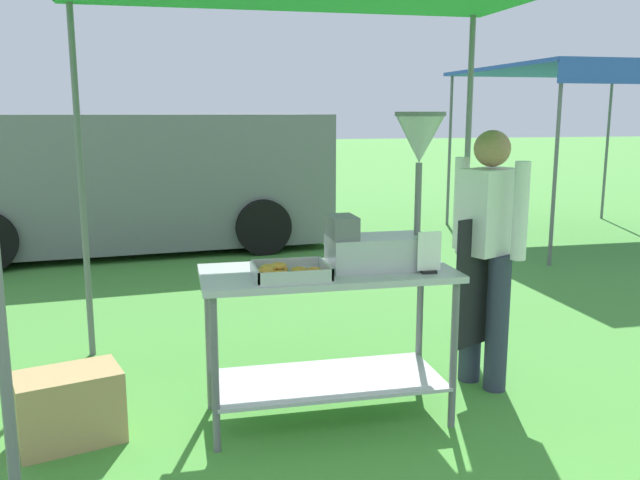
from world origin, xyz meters
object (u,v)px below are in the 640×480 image
object	(u,v)px
donut_cart	(328,312)
van_grey	(128,179)
supply_crate	(70,407)
neighbour_tent	(595,73)
donut_fryer	(392,208)
donut_tray	(288,273)
menu_sign	(429,256)
vendor	(487,246)

from	to	relation	value
donut_cart	van_grey	size ratio (longest dim) A/B	0.27
supply_crate	neighbour_tent	bearing A→B (deg)	37.02
donut_cart	supply_crate	world-z (taller)	donut_cart
van_grey	neighbour_tent	distance (m)	6.25
donut_fryer	supply_crate	distance (m)	2.01
donut_tray	neighbour_tent	distance (m)	6.98
donut_cart	donut_tray	bearing A→B (deg)	-152.31
donut_fryer	menu_sign	world-z (taller)	donut_fryer
donut_tray	van_grey	distance (m)	5.57
donut_tray	van_grey	bearing A→B (deg)	101.55
van_grey	supply_crate	bearing A→B (deg)	-90.31
donut_fryer	supply_crate	bearing A→B (deg)	179.12
donut_cart	vendor	world-z (taller)	vendor
supply_crate	neighbour_tent	size ratio (longest dim) A/B	0.19
donut_tray	donut_fryer	world-z (taller)	donut_fryer
donut_fryer	neighbour_tent	world-z (taller)	neighbour_tent
donut_tray	vendor	size ratio (longest dim) A/B	0.24
menu_sign	supply_crate	distance (m)	2.06
donut_fryer	vendor	distance (m)	0.81
neighbour_tent	menu_sign	bearing A→B (deg)	-131.15
donut_cart	neighbour_tent	distance (m)	6.78
donut_tray	van_grey	size ratio (longest dim) A/B	0.08
vendor	supply_crate	bearing A→B (deg)	-174.78
donut_fryer	van_grey	distance (m)	5.62
donut_tray	donut_fryer	xyz separation A→B (m)	(0.60, 0.12, 0.31)
vendor	neighbour_tent	xyz separation A→B (m)	(3.64, 4.37, 1.33)
vendor	menu_sign	bearing A→B (deg)	-142.22
donut_tray	vendor	xyz separation A→B (m)	(1.31, 0.37, 0.01)
donut_fryer	donut_tray	bearing A→B (deg)	-168.96
donut_fryer	van_grey	size ratio (longest dim) A/B	0.17
vendor	neighbour_tent	world-z (taller)	neighbour_tent
menu_sign	vendor	size ratio (longest dim) A/B	0.14
donut_tray	menu_sign	size ratio (longest dim) A/B	1.72
neighbour_tent	donut_tray	bearing A→B (deg)	-136.24
donut_cart	neighbour_tent	world-z (taller)	neighbour_tent
donut_cart	van_grey	bearing A→B (deg)	104.32
donut_cart	donut_fryer	size ratio (longest dim) A/B	1.63
supply_crate	menu_sign	bearing A→B (deg)	-6.05
donut_fryer	supply_crate	size ratio (longest dim) A/B	1.44
menu_sign	supply_crate	bearing A→B (deg)	173.95
donut_fryer	van_grey	bearing A→B (deg)	107.82
donut_cart	supply_crate	size ratio (longest dim) A/B	2.34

